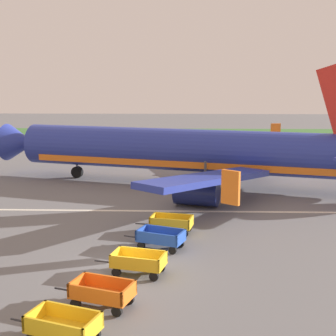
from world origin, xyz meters
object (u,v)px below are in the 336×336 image
at_px(baggage_cart_third_in_row, 138,262).
at_px(baggage_cart_fourth_in_row, 161,238).
at_px(baggage_cart_nearest, 63,326).
at_px(airplane, 195,151).
at_px(baggage_cart_far_end, 171,223).
at_px(baggage_cart_second_in_row, 102,293).

distance_m(baggage_cart_third_in_row, baggage_cart_fourth_in_row, 3.70).
distance_m(baggage_cart_nearest, baggage_cart_third_in_row, 6.47).
relative_size(airplane, baggage_cart_nearest, 10.33).
bearing_deg(baggage_cart_third_in_row, airplane, 80.86).
bearing_deg(baggage_cart_far_end, airplane, 82.60).
height_order(baggage_cart_nearest, baggage_cart_fourth_in_row, same).
height_order(baggage_cart_nearest, baggage_cart_second_in_row, same).
bearing_deg(baggage_cart_nearest, baggage_cart_far_end, 73.99).
bearing_deg(airplane, baggage_cart_nearest, -101.61).
bearing_deg(baggage_cart_third_in_row, baggage_cart_nearest, -109.26).
xyz_separation_m(baggage_cart_nearest, baggage_cart_third_in_row, (2.13, 6.10, 0.00)).
height_order(baggage_cart_second_in_row, baggage_cart_far_end, same).
relative_size(airplane, baggage_cart_fourth_in_row, 10.37).
distance_m(airplane, baggage_cart_nearest, 26.48).
xyz_separation_m(baggage_cart_second_in_row, baggage_cart_far_end, (2.63, 9.70, 0.00)).
height_order(baggage_cart_second_in_row, baggage_cart_fourth_in_row, same).
distance_m(baggage_cart_second_in_row, baggage_cart_third_in_row, 3.57).
bearing_deg(baggage_cart_fourth_in_row, baggage_cart_third_in_row, -104.18).
distance_m(baggage_cart_nearest, baggage_cart_far_end, 12.94).
xyz_separation_m(baggage_cart_fourth_in_row, baggage_cart_far_end, (0.53, 2.74, 0.00)).
bearing_deg(baggage_cart_third_in_row, baggage_cart_far_end, 77.24).
height_order(airplane, baggage_cart_fourth_in_row, airplane).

